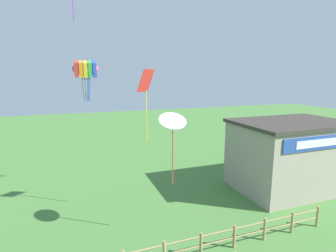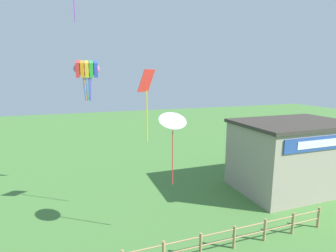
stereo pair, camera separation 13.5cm
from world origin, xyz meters
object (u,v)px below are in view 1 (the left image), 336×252
at_px(kite_rainbow_parafoil, 85,69).
at_px(kite_red_diamond, 146,89).
at_px(seaside_building, 290,155).
at_px(kite_white_delta, 173,121).

distance_m(kite_rainbow_parafoil, kite_red_diamond, 6.17).
xyz_separation_m(kite_rainbow_parafoil, kite_red_diamond, (2.96, -5.28, -1.19)).
xyz_separation_m(seaside_building, kite_white_delta, (-10.40, -2.71, 3.60)).
bearing_deg(seaside_building, kite_red_diamond, 179.98).
distance_m(seaside_building, kite_red_diamond, 12.10).
relative_size(seaside_building, kite_white_delta, 2.19).
xyz_separation_m(seaside_building, kite_red_diamond, (-10.99, 0.00, 5.05)).
xyz_separation_m(kite_white_delta, kite_red_diamond, (-0.59, 2.71, 1.46)).
height_order(kite_rainbow_parafoil, kite_white_delta, kite_rainbow_parafoil).
xyz_separation_m(kite_rainbow_parafoil, kite_white_delta, (3.55, -7.99, -2.65)).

